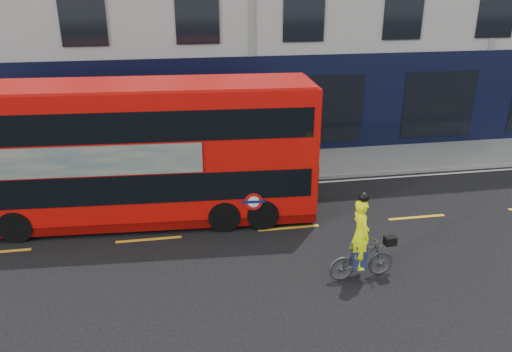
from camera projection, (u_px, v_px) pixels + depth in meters
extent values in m
plane|color=black|center=(302.00, 254.00, 13.14)|extent=(120.00, 120.00, 0.00)
cube|color=gray|center=(258.00, 167.00, 19.07)|extent=(60.00, 3.00, 0.12)
cube|color=gray|center=(266.00, 181.00, 17.69)|extent=(60.00, 0.12, 0.13)
cube|color=black|center=(252.00, 108.00, 19.70)|extent=(50.00, 0.08, 4.00)
cube|color=silver|center=(267.00, 186.00, 17.44)|extent=(58.00, 0.10, 0.01)
cube|color=red|center=(137.00, 148.00, 14.28)|extent=(10.24, 2.93, 3.63)
cube|color=#680604|center=(143.00, 210.00, 15.00)|extent=(10.24, 2.88, 0.28)
cube|color=black|center=(140.00, 174.00, 14.58)|extent=(9.84, 2.94, 0.83)
cube|color=black|center=(134.00, 116.00, 13.93)|extent=(9.84, 2.94, 0.83)
cube|color=#AB0F0B|center=(132.00, 85.00, 13.60)|extent=(10.04, 2.82, 0.07)
cube|color=black|center=(310.00, 168.00, 15.11)|extent=(0.17, 2.07, 0.83)
cube|color=black|center=(313.00, 111.00, 14.46)|extent=(0.17, 2.07, 0.83)
cube|color=tan|center=(97.00, 161.00, 13.07)|extent=(5.51, 0.38, 0.83)
cylinder|color=red|center=(254.00, 202.00, 14.01)|extent=(0.52, 0.05, 0.52)
cylinder|color=white|center=(254.00, 202.00, 14.01)|extent=(0.33, 0.04, 0.33)
cube|color=#0C1459|center=(254.00, 202.00, 14.00)|extent=(0.64, 0.06, 0.08)
cylinder|color=black|center=(258.00, 199.00, 15.30)|extent=(1.06, 2.40, 0.92)
cylinder|color=black|center=(222.00, 201.00, 15.18)|extent=(1.06, 2.40, 0.92)
cylinder|color=black|center=(28.00, 210.00, 14.59)|extent=(1.06, 2.40, 0.92)
imported|color=#444749|center=(362.00, 260.00, 11.93)|extent=(1.69, 0.58, 1.00)
imported|color=#E6FB04|center=(360.00, 234.00, 11.65)|extent=(0.46, 0.66, 1.74)
cube|color=black|center=(390.00, 241.00, 11.93)|extent=(0.28, 0.23, 0.21)
cube|color=navy|center=(359.00, 256.00, 11.87)|extent=(0.31, 0.38, 0.67)
sphere|color=black|center=(364.00, 197.00, 11.30)|extent=(0.25, 0.25, 0.25)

